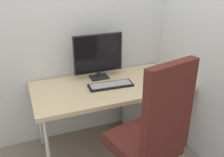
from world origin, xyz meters
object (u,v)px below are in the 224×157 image
at_px(keyboard, 111,85).
at_px(pen_holder, 158,66).
at_px(office_chair, 152,134).
at_px(mouse, 147,80).
at_px(filing_cabinet, 149,111).
at_px(notebook, 169,79).
at_px(monitor, 98,55).

bearing_deg(keyboard, pen_holder, 15.55).
bearing_deg(office_chair, pen_holder, 57.09).
bearing_deg(mouse, filing_cabinet, 54.18).
distance_m(filing_cabinet, pen_holder, 0.52).
xyz_separation_m(pen_holder, notebook, (-0.03, -0.26, -0.04)).
distance_m(keyboard, pen_holder, 0.66).
xyz_separation_m(office_chair, monitor, (-0.09, 0.97, 0.32)).
xyz_separation_m(office_chair, keyboard, (-0.05, 0.72, 0.09)).
height_order(office_chair, mouse, office_chair).
bearing_deg(pen_holder, keyboard, -164.45).
relative_size(monitor, pen_holder, 2.93).
xyz_separation_m(filing_cabinet, monitor, (-0.53, 0.17, 0.68)).
distance_m(keyboard, notebook, 0.61).
relative_size(mouse, pen_holder, 0.57).
height_order(office_chair, filing_cabinet, office_chair).
xyz_separation_m(mouse, notebook, (0.22, -0.06, -0.00)).
bearing_deg(keyboard, filing_cabinet, 8.37).
bearing_deg(office_chair, notebook, 48.88).
distance_m(office_chair, monitor, 1.02).
relative_size(office_chair, keyboard, 2.86).
xyz_separation_m(filing_cabinet, notebook, (0.12, -0.16, 0.45)).
bearing_deg(office_chair, keyboard, 94.23).
xyz_separation_m(office_chair, mouse, (0.33, 0.69, 0.09)).
relative_size(monitor, notebook, 2.41).
bearing_deg(monitor, office_chair, -84.48).
distance_m(filing_cabinet, mouse, 0.48).
xyz_separation_m(filing_cabinet, pen_holder, (0.15, 0.10, 0.49)).
bearing_deg(pen_holder, notebook, -95.94).
bearing_deg(office_chair, filing_cabinet, 61.20).
bearing_deg(keyboard, monitor, 99.31).
bearing_deg(mouse, notebook, -4.62).
bearing_deg(keyboard, mouse, -4.73).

